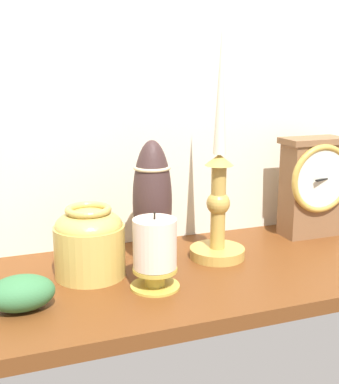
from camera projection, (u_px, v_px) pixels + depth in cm
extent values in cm
cube|color=brown|center=(178.00, 278.00, 87.65)|extent=(100.00, 36.00, 2.40)
cube|color=silver|center=(143.00, 74.00, 96.59)|extent=(120.00, 2.00, 65.00)
cube|color=brown|center=(310.00, 190.00, 104.64)|extent=(11.37, 5.93, 18.92)
cube|color=brown|center=(314.00, 141.00, 102.28)|extent=(12.74, 6.64, 1.20)
torus|color=gold|center=(322.00, 179.00, 100.88)|extent=(13.68, 1.24, 13.68)
cylinder|color=white|center=(322.00, 179.00, 100.78)|extent=(11.44, 0.40, 11.44)
cube|color=black|center=(323.00, 179.00, 100.51)|extent=(4.31, 1.98, 0.30)
cylinder|color=#BA9544|center=(217.00, 252.00, 93.77)|extent=(9.99, 9.99, 1.80)
cylinder|color=#BA9544|center=(218.00, 207.00, 91.78)|extent=(2.65, 2.65, 15.23)
sphere|color=#BA9544|center=(218.00, 203.00, 91.60)|extent=(4.23, 4.23, 4.23)
cone|color=#BA9544|center=(219.00, 160.00, 89.76)|extent=(5.09, 5.09, 2.00)
cone|color=beige|center=(221.00, 90.00, 86.96)|extent=(2.28, 2.28, 21.86)
cylinder|color=tan|center=(90.00, 251.00, 84.77)|extent=(11.62, 11.62, 8.56)
ellipsoid|color=tan|center=(89.00, 226.00, 83.77)|extent=(11.04, 11.04, 5.52)
torus|color=tan|center=(88.00, 210.00, 83.12)|extent=(7.54, 7.54, 1.15)
cylinder|color=gold|center=(155.00, 278.00, 80.73)|extent=(3.11, 3.11, 3.03)
cylinder|color=gold|center=(155.00, 285.00, 80.99)|extent=(7.78, 7.78, 0.80)
cylinder|color=gold|center=(155.00, 269.00, 80.38)|extent=(7.01, 7.01, 0.60)
cylinder|color=beige|center=(155.00, 243.00, 79.38)|extent=(6.80, 6.80, 7.72)
cylinder|color=black|center=(155.00, 216.00, 78.33)|extent=(0.30, 0.30, 1.20)
ellipsoid|color=#3B2826|center=(152.00, 202.00, 89.77)|extent=(6.88, 6.88, 21.71)
torus|color=#CCB78C|center=(152.00, 168.00, 88.35)|extent=(6.45, 6.45, 0.60)
ellipsoid|color=#356F40|center=(21.00, 293.00, 72.98)|extent=(9.58, 6.71, 5.11)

